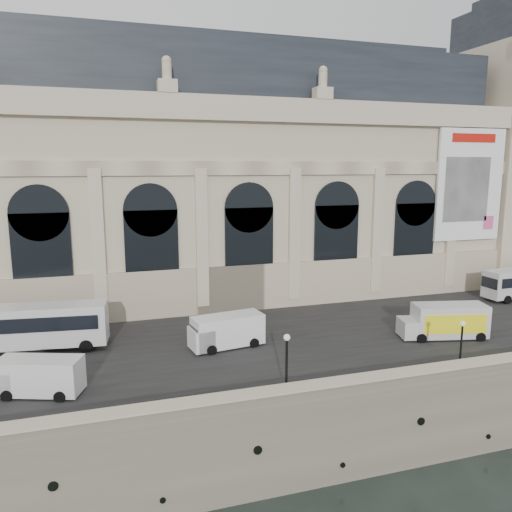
{
  "coord_description": "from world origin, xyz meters",
  "views": [
    {
      "loc": [
        -18.69,
        -27.36,
        21.2
      ],
      "look_at": [
        -3.2,
        22.0,
        11.86
      ],
      "focal_mm": 35.0,
      "sensor_mm": 36.0,
      "label": 1
    }
  ],
  "objects_px": {
    "lamp_left": "(287,366)",
    "lamp_right": "(461,347)",
    "van_b": "(34,376)",
    "bus_left": "(26,326)",
    "van_c": "(224,332)",
    "box_truck": "(445,321)"
  },
  "relations": [
    {
      "from": "van_c",
      "to": "bus_left",
      "type": "bearing_deg",
      "value": 165.12
    },
    {
      "from": "van_b",
      "to": "van_c",
      "type": "height_order",
      "value": "van_c"
    },
    {
      "from": "lamp_right",
      "to": "van_b",
      "type": "bearing_deg",
      "value": 169.59
    },
    {
      "from": "lamp_left",
      "to": "box_truck",
      "type": "bearing_deg",
      "value": 20.78
    },
    {
      "from": "van_c",
      "to": "box_truck",
      "type": "height_order",
      "value": "box_truck"
    },
    {
      "from": "van_b",
      "to": "lamp_right",
      "type": "distance_m",
      "value": 30.32
    },
    {
      "from": "lamp_left",
      "to": "lamp_right",
      "type": "distance_m",
      "value": 13.81
    },
    {
      "from": "lamp_left",
      "to": "van_b",
      "type": "bearing_deg",
      "value": 161.29
    },
    {
      "from": "van_b",
      "to": "lamp_left",
      "type": "bearing_deg",
      "value": -18.71
    },
    {
      "from": "lamp_left",
      "to": "lamp_right",
      "type": "height_order",
      "value": "lamp_left"
    },
    {
      "from": "box_truck",
      "to": "lamp_right",
      "type": "bearing_deg",
      "value": -119.7
    },
    {
      "from": "van_b",
      "to": "lamp_right",
      "type": "xyz_separation_m",
      "value": [
        29.82,
        -5.48,
        0.68
      ]
    },
    {
      "from": "lamp_left",
      "to": "van_c",
      "type": "bearing_deg",
      "value": 99.89
    },
    {
      "from": "bus_left",
      "to": "van_c",
      "type": "height_order",
      "value": "bus_left"
    },
    {
      "from": "van_b",
      "to": "box_truck",
      "type": "bearing_deg",
      "value": 2.18
    },
    {
      "from": "box_truck",
      "to": "lamp_left",
      "type": "relative_size",
      "value": 1.81
    },
    {
      "from": "van_c",
      "to": "van_b",
      "type": "bearing_deg",
      "value": -161.31
    },
    {
      "from": "bus_left",
      "to": "lamp_left",
      "type": "relative_size",
      "value": 3.01
    },
    {
      "from": "van_b",
      "to": "lamp_left",
      "type": "distance_m",
      "value": 16.92
    },
    {
      "from": "lamp_left",
      "to": "lamp_right",
      "type": "relative_size",
      "value": 1.1
    },
    {
      "from": "lamp_left",
      "to": "lamp_right",
      "type": "bearing_deg",
      "value": -0.23
    },
    {
      "from": "bus_left",
      "to": "lamp_right",
      "type": "relative_size",
      "value": 3.32
    }
  ]
}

